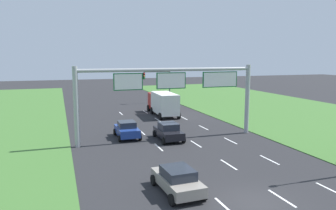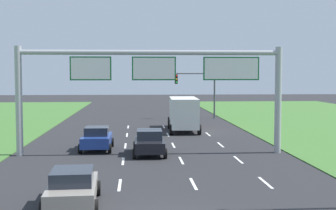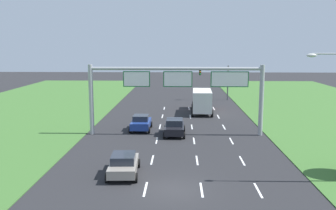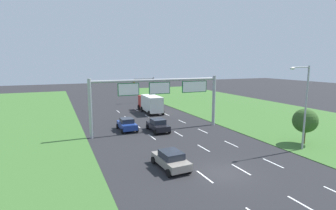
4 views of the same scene
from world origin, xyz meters
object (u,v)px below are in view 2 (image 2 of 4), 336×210
car_near_red (97,138)px  traffic_light_mast (198,85)px  car_lead_silver (149,142)px  box_truck (183,112)px  sign_gantry (156,78)px  car_mid_lane (73,187)px

car_near_red → traffic_light_mast: traffic_light_mast is taller
car_lead_silver → box_truck: box_truck is taller
car_lead_silver → traffic_light_mast: bearing=75.8°
car_lead_silver → car_near_red: bearing=150.7°
sign_gantry → car_lead_silver: bearing=-162.4°
sign_gantry → traffic_light_mast: (5.97, 23.92, -1.09)m
car_mid_lane → traffic_light_mast: 37.13m
car_lead_silver → traffic_light_mast: 25.07m
car_near_red → box_truck: (7.01, 10.60, 0.88)m
traffic_light_mast → car_mid_lane: bearing=-105.3°
sign_gantry → traffic_light_mast: sign_gantry is taller
car_lead_silver → sign_gantry: sign_gantry is taller
box_truck → sign_gantry: (-3.04, -12.52, 3.28)m
car_near_red → sign_gantry: (3.97, -1.92, 4.16)m
box_truck → car_lead_silver: bearing=-103.2°
car_lead_silver → traffic_light_mast: traffic_light_mast is taller
car_lead_silver → car_mid_lane: car_lead_silver is taller
car_lead_silver → car_mid_lane: 12.12m
traffic_light_mast → sign_gantry: bearing=-104.0°
box_truck → traffic_light_mast: bearing=77.7°
sign_gantry → car_near_red: bearing=154.2°
car_lead_silver → traffic_light_mast: size_ratio=0.75×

